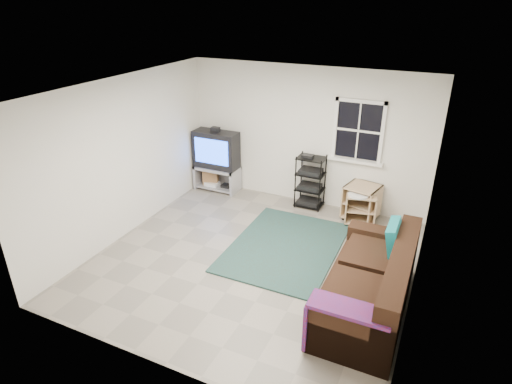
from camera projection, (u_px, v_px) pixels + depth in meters
The scene contains 8 objects.
room at pixel (358, 135), 7.47m from camera, with size 4.60×4.62×4.60m.
tv_unit at pixel (217, 156), 8.65m from camera, with size 0.91×0.45×1.34m.
av_rack at pixel (310, 185), 8.05m from camera, with size 0.51×0.37×1.03m.
side_table_left at pixel (362, 201), 7.67m from camera, with size 0.65×0.65×0.65m.
side_table_right at pixel (360, 205), 7.56m from camera, with size 0.62×0.62×0.59m.
sofa at pixel (371, 286), 5.42m from camera, with size 0.97×2.18×1.00m.
shag_rug at pixel (285, 247), 6.89m from camera, with size 1.64×2.25×0.03m, color black.
paper_bag at pixel (211, 178), 8.93m from camera, with size 0.31×0.20×0.45m, color olive.
Camera 1 is at (2.37, -5.00, 3.72)m, focal length 30.00 mm.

